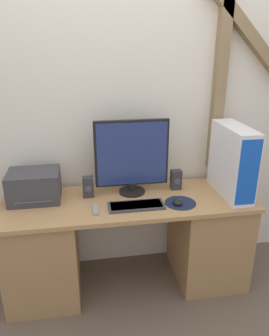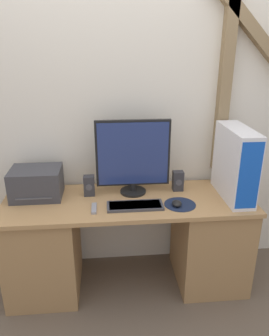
# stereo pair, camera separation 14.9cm
# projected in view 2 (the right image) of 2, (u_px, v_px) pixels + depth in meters

# --- Properties ---
(ground_plane) EXTENTS (12.00, 12.00, 0.00)m
(ground_plane) POSITION_uv_depth(u_px,v_px,m) (132.00, 310.00, 2.28)
(ground_plane) COLOR brown
(wall_back) EXTENTS (6.40, 0.13, 2.70)m
(wall_back) POSITION_uv_depth(u_px,v_px,m) (126.00, 100.00, 2.38)
(wall_back) COLOR silver
(wall_back) RESTS_ON ground_plane
(desk) EXTENTS (1.75, 0.58, 0.72)m
(desk) POSITION_uv_depth(u_px,v_px,m) (129.00, 241.00, 2.42)
(desk) COLOR tan
(desk) RESTS_ON ground_plane
(monitor) EXTENTS (0.53, 0.19, 0.54)m
(monitor) POSITION_uv_depth(u_px,v_px,m) (133.00, 156.00, 2.30)
(monitor) COLOR black
(monitor) RESTS_ON desk
(keyboard) EXTENTS (0.38, 0.14, 0.02)m
(keyboard) POSITION_uv_depth(u_px,v_px,m) (135.00, 206.00, 2.19)
(keyboard) COLOR #3D3D42
(keyboard) RESTS_ON desk
(mousepad) EXTENTS (0.21, 0.21, 0.00)m
(mousepad) POSITION_uv_depth(u_px,v_px,m) (180.00, 204.00, 2.22)
(mousepad) COLOR #19233D
(mousepad) RESTS_ON desk
(mouse) EXTENTS (0.06, 0.08, 0.04)m
(mouse) POSITION_uv_depth(u_px,v_px,m) (177.00, 203.00, 2.19)
(mouse) COLOR black
(mouse) RESTS_ON mousepad
(computer_tower) EXTENTS (0.16, 0.47, 0.50)m
(computer_tower) POSITION_uv_depth(u_px,v_px,m) (235.00, 164.00, 2.25)
(computer_tower) COLOR white
(computer_tower) RESTS_ON desk
(printer) EXTENTS (0.35, 0.27, 0.21)m
(printer) POSITION_uv_depth(u_px,v_px,m) (37.00, 183.00, 2.30)
(printer) COLOR #38383D
(printer) RESTS_ON desk
(speaker_left) EXTENTS (0.08, 0.07, 0.15)m
(speaker_left) POSITION_uv_depth(u_px,v_px,m) (89.00, 186.00, 2.34)
(speaker_left) COLOR #2D2D33
(speaker_left) RESTS_ON desk
(speaker_right) EXTENTS (0.08, 0.07, 0.15)m
(speaker_right) POSITION_uv_depth(u_px,v_px,m) (178.00, 181.00, 2.41)
(speaker_right) COLOR #2D2D33
(speaker_right) RESTS_ON desk
(remote_control) EXTENTS (0.03, 0.14, 0.02)m
(remote_control) POSITION_uv_depth(u_px,v_px,m) (94.00, 208.00, 2.16)
(remote_control) COLOR gray
(remote_control) RESTS_ON desk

